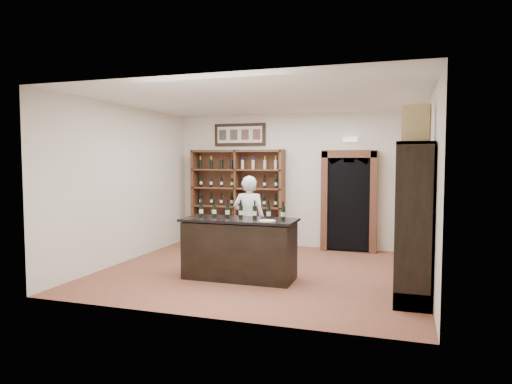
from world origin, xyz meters
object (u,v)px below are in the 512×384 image
(shopkeeper, at_px, (249,220))
(tasting_counter, at_px, (239,249))
(side_cabinet, at_px, (415,246))
(wine_shelf, at_px, (238,197))
(counter_bottle_0, at_px, (201,210))
(wine_crate, at_px, (416,124))

(shopkeeper, bearing_deg, tasting_counter, 94.73)
(tasting_counter, height_order, side_cabinet, side_cabinet)
(wine_shelf, relative_size, counter_bottle_0, 7.33)
(tasting_counter, xyz_separation_m, wine_crate, (2.70, -0.24, 1.97))
(tasting_counter, distance_m, shopkeeper, 1.18)
(tasting_counter, height_order, counter_bottle_0, counter_bottle_0)
(tasting_counter, distance_m, counter_bottle_0, 0.95)
(tasting_counter, xyz_separation_m, side_cabinet, (2.72, -0.30, 0.26))
(tasting_counter, bearing_deg, side_cabinet, -6.28)
(side_cabinet, bearing_deg, tasting_counter, 173.72)
(wine_shelf, bearing_deg, wine_crate, -39.82)
(tasting_counter, height_order, shopkeeper, shopkeeper)
(side_cabinet, bearing_deg, counter_bottle_0, 173.78)
(wine_shelf, distance_m, shopkeeper, 2.05)
(wine_shelf, relative_size, wine_crate, 4.21)
(side_cabinet, distance_m, wine_crate, 1.71)
(shopkeeper, height_order, wine_crate, wine_crate)
(wine_shelf, distance_m, wine_crate, 5.14)
(wine_shelf, distance_m, side_cabinet, 5.02)
(tasting_counter, relative_size, counter_bottle_0, 6.27)
(counter_bottle_0, distance_m, side_cabinet, 3.48)
(side_cabinet, bearing_deg, wine_crate, 108.58)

